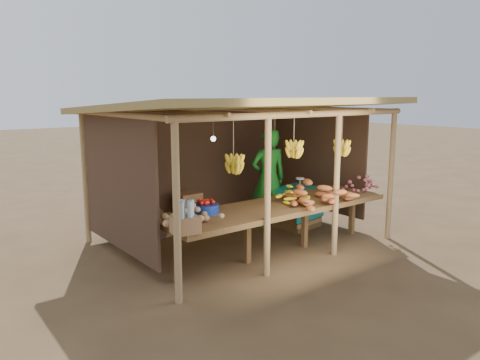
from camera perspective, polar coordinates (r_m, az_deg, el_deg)
ground at (r=8.14m, az=0.00°, el=-7.29°), size 60.00×60.00×0.00m
stall_structure at (r=7.72m, az=-0.00°, el=6.27°), size 4.70×3.50×2.43m
counter at (r=7.24m, az=4.63°, el=-3.50°), size 3.90×1.05×0.80m
potato_heap at (r=6.05m, az=-5.79°, el=-3.94°), size 1.04×0.82×0.36m
sweet_potato_heap at (r=7.38m, az=9.65°, el=-1.41°), size 1.17×0.74×0.36m
onion_heap at (r=8.51m, az=14.57°, el=-0.07°), size 0.75×0.49×0.35m
banana_pile at (r=7.46m, az=6.29°, el=-1.27°), size 0.59×0.44×0.34m
tomato_basin at (r=6.70m, az=-4.22°, el=-3.39°), size 0.38×0.38×0.20m
bottle_box at (r=5.76m, az=-6.69°, el=-4.93°), size 0.37×0.31×0.41m
vendor at (r=8.75m, az=3.50°, el=0.20°), size 0.78×0.64×1.85m
tarp_crate at (r=8.89m, az=7.01°, el=-3.17°), size 0.90×0.80×0.97m
carton_stack at (r=8.56m, az=-7.22°, el=-4.35°), size 0.93×0.37×0.69m
burlap_sacks at (r=8.13m, az=-11.86°, el=-5.37°), size 0.95×0.50×0.67m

